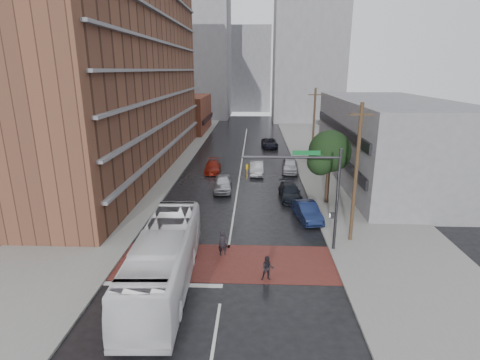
# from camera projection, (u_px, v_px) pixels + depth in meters

# --- Properties ---
(ground) EXTENTS (160.00, 160.00, 0.00)m
(ground) POSITION_uv_depth(u_px,v_px,m) (226.00, 266.00, 23.87)
(ground) COLOR black
(ground) RESTS_ON ground
(crosswalk) EXTENTS (14.00, 5.00, 0.02)m
(crosswalk) POSITION_uv_depth(u_px,v_px,m) (226.00, 262.00, 24.35)
(crosswalk) COLOR maroon
(crosswalk) RESTS_ON ground
(sidewalk_west) EXTENTS (9.00, 90.00, 0.15)m
(sidewalk_west) POSITION_uv_depth(u_px,v_px,m) (152.00, 166.00, 48.25)
(sidewalk_west) COLOR gray
(sidewalk_west) RESTS_ON ground
(sidewalk_east) EXTENTS (9.00, 90.00, 0.15)m
(sidewalk_east) POSITION_uv_depth(u_px,v_px,m) (332.00, 168.00, 47.34)
(sidewalk_east) COLOR gray
(sidewalk_east) RESTS_ON ground
(apartment_block) EXTENTS (10.00, 44.00, 28.00)m
(apartment_block) POSITION_uv_depth(u_px,v_px,m) (120.00, 52.00, 43.43)
(apartment_block) COLOR brown
(apartment_block) RESTS_ON ground
(storefront_west) EXTENTS (8.00, 16.00, 7.00)m
(storefront_west) POSITION_uv_depth(u_px,v_px,m) (187.00, 114.00, 75.07)
(storefront_west) COLOR brown
(storefront_west) RESTS_ON ground
(building_east) EXTENTS (11.00, 26.00, 9.00)m
(building_east) POSITION_uv_depth(u_px,v_px,m) (389.00, 141.00, 41.10)
(building_east) COLOR gray
(building_east) RESTS_ON ground
(distant_tower_west) EXTENTS (18.00, 16.00, 32.00)m
(distant_tower_west) POSITION_uv_depth(u_px,v_px,m) (194.00, 53.00, 94.59)
(distant_tower_west) COLOR gray
(distant_tower_west) RESTS_ON ground
(distant_tower_east) EXTENTS (16.00, 14.00, 36.00)m
(distant_tower_east) POSITION_uv_depth(u_px,v_px,m) (309.00, 43.00, 87.17)
(distant_tower_east) COLOR gray
(distant_tower_east) RESTS_ON ground
(distant_tower_center) EXTENTS (12.00, 10.00, 24.00)m
(distant_tower_center) POSITION_uv_depth(u_px,v_px,m) (250.00, 70.00, 111.46)
(distant_tower_center) COLOR gray
(distant_tower_center) RESTS_ON ground
(street_tree) EXTENTS (4.20, 4.10, 6.90)m
(street_tree) POSITION_uv_depth(u_px,v_px,m) (330.00, 154.00, 33.72)
(street_tree) COLOR #332319
(street_tree) RESTS_ON ground
(signal_mast) EXTENTS (6.50, 0.30, 7.20)m
(signal_mast) POSITION_uv_depth(u_px,v_px,m) (316.00, 185.00, 24.69)
(signal_mast) COLOR #2D2D33
(signal_mast) RESTS_ON ground
(utility_pole_near) EXTENTS (1.60, 0.26, 10.00)m
(utility_pole_near) POSITION_uv_depth(u_px,v_px,m) (356.00, 174.00, 25.89)
(utility_pole_near) COLOR #473321
(utility_pole_near) RESTS_ON ground
(utility_pole_far) EXTENTS (1.60, 0.26, 10.00)m
(utility_pole_far) POSITION_uv_depth(u_px,v_px,m) (313.00, 129.00, 45.05)
(utility_pole_far) COLOR #473321
(utility_pole_far) RESTS_ON ground
(transit_bus) EXTENTS (3.32, 12.24, 3.38)m
(transit_bus) POSITION_uv_depth(u_px,v_px,m) (164.00, 259.00, 21.32)
(transit_bus) COLOR white
(transit_bus) RESTS_ON ground
(pedestrian_a) EXTENTS (0.73, 0.57, 1.76)m
(pedestrian_a) POSITION_uv_depth(u_px,v_px,m) (223.00, 243.00, 25.08)
(pedestrian_a) COLOR black
(pedestrian_a) RESTS_ON ground
(pedestrian_b) EXTENTS (0.74, 0.58, 1.53)m
(pedestrian_b) POSITION_uv_depth(u_px,v_px,m) (267.00, 268.00, 22.12)
(pedestrian_b) COLOR black
(pedestrian_b) RESTS_ON ground
(car_travel_a) EXTENTS (2.08, 4.70, 1.57)m
(car_travel_a) POSITION_uv_depth(u_px,v_px,m) (223.00, 183.00, 38.59)
(car_travel_a) COLOR #B9BAC2
(car_travel_a) RESTS_ON ground
(car_travel_b) EXTENTS (1.60, 4.51, 1.48)m
(car_travel_b) POSITION_uv_depth(u_px,v_px,m) (257.00, 168.00, 44.61)
(car_travel_b) COLOR #B3B6BB
(car_travel_b) RESTS_ON ground
(car_travel_c) EXTENTS (2.09, 4.69, 1.34)m
(car_travel_c) POSITION_uv_depth(u_px,v_px,m) (213.00, 167.00, 45.62)
(car_travel_c) COLOR maroon
(car_travel_c) RESTS_ON ground
(suv_travel) EXTENTS (2.68, 5.30, 1.44)m
(suv_travel) POSITION_uv_depth(u_px,v_px,m) (270.00, 143.00, 59.92)
(suv_travel) COLOR black
(suv_travel) RESTS_ON ground
(car_parked_near) EXTENTS (2.33, 4.68, 1.47)m
(car_parked_near) POSITION_uv_depth(u_px,v_px,m) (307.00, 211.00, 31.07)
(car_parked_near) COLOR #121C40
(car_parked_near) RESTS_ON ground
(car_parked_mid) EXTENTS (2.13, 4.82, 1.38)m
(car_parked_mid) POSITION_uv_depth(u_px,v_px,m) (290.00, 192.00, 36.14)
(car_parked_mid) COLOR black
(car_parked_mid) RESTS_ON ground
(car_parked_far) EXTENTS (2.26, 4.90, 1.63)m
(car_parked_far) POSITION_uv_depth(u_px,v_px,m) (290.00, 165.00, 45.63)
(car_parked_far) COLOR #B3B4BB
(car_parked_far) RESTS_ON ground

